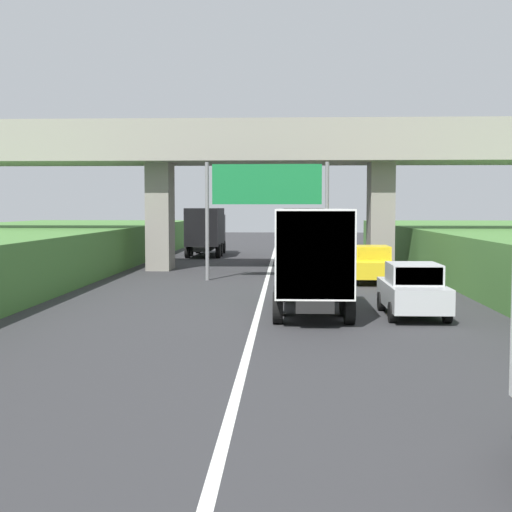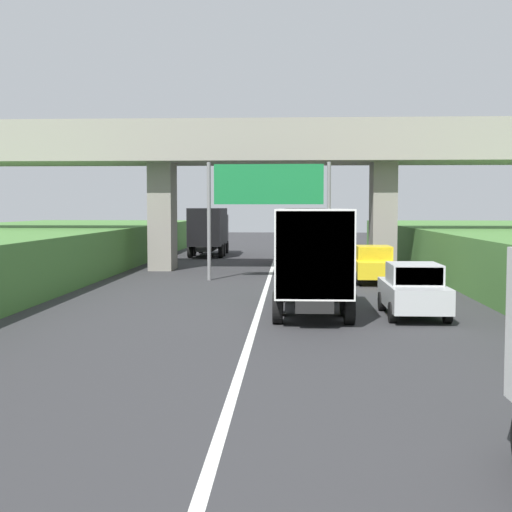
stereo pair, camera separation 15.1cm
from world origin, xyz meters
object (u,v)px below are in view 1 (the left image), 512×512
(car_silver, at_px, (413,290))
(truck_black, at_px, (206,229))
(truck_green, at_px, (311,255))
(car_yellow, at_px, (371,264))
(truck_red, at_px, (302,233))
(overhead_highway_sign, at_px, (267,193))

(car_silver, bearing_deg, truck_black, 109.03)
(truck_black, height_order, truck_green, same)
(truck_green, height_order, car_yellow, truck_green)
(truck_green, bearing_deg, truck_black, 103.36)
(truck_black, relative_size, truck_red, 1.00)
(overhead_highway_sign, xyz_separation_m, car_yellow, (4.88, -0.75, -3.34))
(car_silver, bearing_deg, truck_red, 98.19)
(truck_red, distance_m, car_silver, 21.42)
(truck_green, distance_m, truck_red, 20.47)
(overhead_highway_sign, distance_m, car_silver, 12.64)
(truck_red, xyz_separation_m, car_yellow, (2.95, -10.79, -1.08))
(truck_green, xyz_separation_m, car_yellow, (3.13, 9.67, -1.08))
(truck_black, distance_m, truck_green, 28.52)
(truck_black, xyz_separation_m, truck_green, (6.59, -27.74, 0.00))
(truck_green, distance_m, car_yellow, 10.22)
(car_yellow, bearing_deg, car_silver, -89.48)
(truck_black, distance_m, car_yellow, 20.54)
(overhead_highway_sign, xyz_separation_m, truck_black, (-4.84, 17.32, -2.26))
(overhead_highway_sign, distance_m, truck_red, 10.48)
(car_silver, xyz_separation_m, car_yellow, (-0.09, 10.38, 0.00))
(truck_black, xyz_separation_m, car_yellow, (9.72, -18.07, -1.08))
(truck_green, xyz_separation_m, truck_red, (0.17, 20.47, 0.00))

